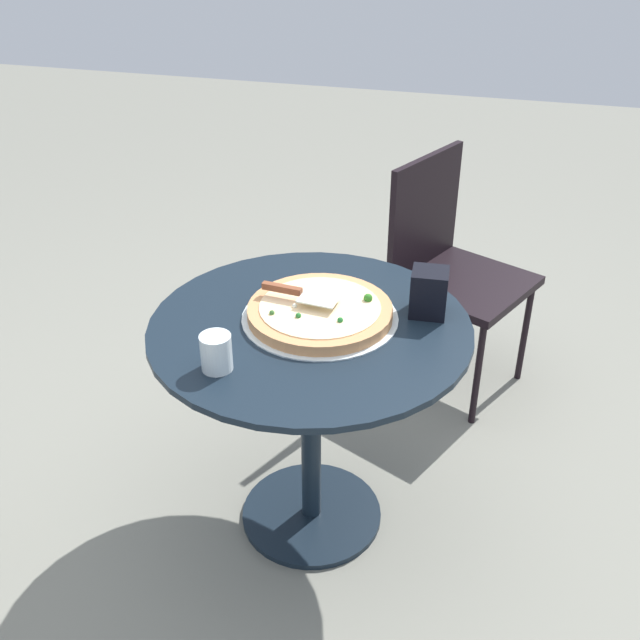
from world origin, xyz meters
name	(u,v)px	position (x,y,z in m)	size (l,w,h in m)	color
ground_plane	(312,515)	(0.00, 0.00, 0.00)	(10.00, 10.00, 0.00)	gray
patio_table	(311,377)	(0.00, 0.00, 0.52)	(0.84, 0.84, 0.69)	black
pizza_on_tray	(320,312)	(-0.02, -0.04, 0.70)	(0.41, 0.41, 0.05)	silver
pizza_server	(300,293)	(0.04, -0.05, 0.75)	(0.21, 0.09, 0.02)	silver
drinking_cup	(216,352)	(0.16, 0.25, 0.73)	(0.07, 0.07, 0.09)	silver
napkin_dispenser	(429,292)	(-0.28, -0.13, 0.75)	(0.09, 0.09, 0.13)	black
patio_chair_near	(449,260)	(-0.27, -0.85, 0.50)	(0.54, 0.54, 0.85)	black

